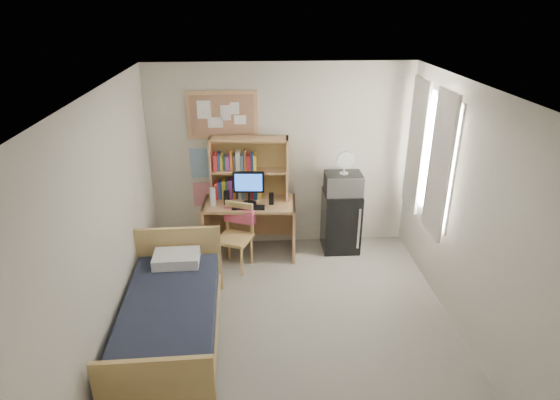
{
  "coord_description": "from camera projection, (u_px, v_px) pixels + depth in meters",
  "views": [
    {
      "loc": [
        -0.4,
        -4.08,
        3.36
      ],
      "look_at": [
        -0.07,
        1.2,
        1.05
      ],
      "focal_mm": 30.0,
      "sensor_mm": 36.0,
      "label": 1
    }
  ],
  "objects": [
    {
      "name": "microwave",
      "position": [
        343.0,
        184.0,
        6.4
      ],
      "size": [
        0.5,
        0.38,
        0.29
      ],
      "primitive_type": "cube",
      "rotation": [
        0.0,
        0.0,
        -0.01
      ],
      "color": "silver",
      "rests_on": "mini_fridge"
    },
    {
      "name": "mini_fridge",
      "position": [
        341.0,
        221.0,
        6.65
      ],
      "size": [
        0.51,
        0.51,
        0.86
      ],
      "primitive_type": "cube",
      "rotation": [
        0.0,
        0.0,
        -0.01
      ],
      "color": "black",
      "rests_on": "floor"
    },
    {
      "name": "hoodie",
      "position": [
        240.0,
        215.0,
        6.22
      ],
      "size": [
        0.43,
        0.27,
        0.2
      ],
      "primitive_type": "cube",
      "rotation": [
        0.0,
        0.0,
        -0.39
      ],
      "color": "#DE5474",
      "rests_on": "desk_chair"
    },
    {
      "name": "wall_right",
      "position": [
        473.0,
        220.0,
        4.68
      ],
      "size": [
        0.04,
        4.2,
        2.6
      ],
      "primitive_type": "cube",
      "color": "beige",
      "rests_on": "floor"
    },
    {
      "name": "curtain_left",
      "position": [
        440.0,
        166.0,
        5.29
      ],
      "size": [
        0.04,
        0.55,
        1.7
      ],
      "primitive_type": "cube",
      "color": "silver",
      "rests_on": "wall_right"
    },
    {
      "name": "curtain_right",
      "position": [
        416.0,
        145.0,
        6.02
      ],
      "size": [
        0.04,
        0.55,
        1.7
      ],
      "primitive_type": "cube",
      "color": "silver",
      "rests_on": "wall_right"
    },
    {
      "name": "desk",
      "position": [
        250.0,
        228.0,
        6.53
      ],
      "size": [
        1.29,
        0.71,
        0.78
      ],
      "primitive_type": "cube",
      "rotation": [
        0.0,
        0.0,
        -0.07
      ],
      "color": "tan",
      "rests_on": "floor"
    },
    {
      "name": "wall_left",
      "position": [
        108.0,
        231.0,
        4.48
      ],
      "size": [
        0.04,
        4.2,
        2.6
      ],
      "primitive_type": "cube",
      "color": "beige",
      "rests_on": "floor"
    },
    {
      "name": "desk_fan",
      "position": [
        344.0,
        163.0,
        6.28
      ],
      "size": [
        0.24,
        0.24,
        0.3
      ],
      "primitive_type": "cylinder",
      "rotation": [
        0.0,
        0.0,
        -0.01
      ],
      "color": "white",
      "rests_on": "microwave"
    },
    {
      "name": "desk_chair",
      "position": [
        235.0,
        238.0,
        6.14
      ],
      "size": [
        0.58,
        0.58,
        0.89
      ],
      "primitive_type": "cube",
      "rotation": [
        0.0,
        0.0,
        -0.39
      ],
      "color": "tan",
      "rests_on": "floor"
    },
    {
      "name": "wall_front",
      "position": [
        328.0,
        391.0,
        2.66
      ],
      "size": [
        3.6,
        0.04,
        2.6
      ],
      "primitive_type": "cube",
      "color": "beige",
      "rests_on": "floor"
    },
    {
      "name": "monitor",
      "position": [
        249.0,
        189.0,
        6.23
      ],
      "size": [
        0.42,
        0.06,
        0.44
      ],
      "primitive_type": "cube",
      "rotation": [
        0.0,
        0.0,
        -0.07
      ],
      "color": "black",
      "rests_on": "desk"
    },
    {
      "name": "wall_back",
      "position": [
        281.0,
        158.0,
        6.5
      ],
      "size": [
        3.6,
        0.04,
        2.6
      ],
      "primitive_type": "cube",
      "color": "beige",
      "rests_on": "floor"
    },
    {
      "name": "window_unit",
      "position": [
        430.0,
        155.0,
        5.66
      ],
      "size": [
        0.1,
        1.4,
        1.7
      ],
      "primitive_type": "cube",
      "color": "white",
      "rests_on": "wall_right"
    },
    {
      "name": "ceiling",
      "position": [
        296.0,
        92.0,
        4.06
      ],
      "size": [
        3.6,
        4.2,
        0.02
      ],
      "primitive_type": "cube",
      "color": "white",
      "rests_on": "wall_back"
    },
    {
      "name": "keyboard",
      "position": [
        248.0,
        208.0,
        6.19
      ],
      "size": [
        0.44,
        0.17,
        0.02
      ],
      "primitive_type": "cube",
      "rotation": [
        0.0,
        0.0,
        -0.07
      ],
      "color": "black",
      "rests_on": "desk"
    },
    {
      "name": "bed",
      "position": [
        171.0,
        323.0,
        4.83
      ],
      "size": [
        1.01,
        1.94,
        0.53
      ],
      "primitive_type": "cube",
      "rotation": [
        0.0,
        0.0,
        0.02
      ],
      "color": "black",
      "rests_on": "floor"
    },
    {
      "name": "bulletin_board",
      "position": [
        222.0,
        115.0,
        6.19
      ],
      "size": [
        0.94,
        0.03,
        0.64
      ],
      "primitive_type": "cube",
      "color": "#A37356",
      "rests_on": "wall_back"
    },
    {
      "name": "speaker_right",
      "position": [
        271.0,
        199.0,
        6.29
      ],
      "size": [
        0.07,
        0.07,
        0.16
      ],
      "primitive_type": "cube",
      "rotation": [
        0.0,
        0.0,
        -0.07
      ],
      "color": "black",
      "rests_on": "desk"
    },
    {
      "name": "water_bottle",
      "position": [
        213.0,
        197.0,
        6.24
      ],
      "size": [
        0.08,
        0.08,
        0.25
      ],
      "primitive_type": "cylinder",
      "rotation": [
        0.0,
        0.0,
        -0.07
      ],
      "color": "white",
      "rests_on": "desk"
    },
    {
      "name": "floor",
      "position": [
        293.0,
        333.0,
        5.1
      ],
      "size": [
        3.6,
        4.2,
        0.02
      ],
      "primitive_type": "cube",
      "color": "gray",
      "rests_on": "ground"
    },
    {
      "name": "poster_japan",
      "position": [
        204.0,
        194.0,
        6.64
      ],
      "size": [
        0.28,
        0.01,
        0.36
      ],
      "primitive_type": "cube",
      "color": "#C2223C",
      "rests_on": "wall_back"
    },
    {
      "name": "speaker_left",
      "position": [
        227.0,
        198.0,
        6.29
      ],
      "size": [
        0.08,
        0.08,
        0.18
      ],
      "primitive_type": "cube",
      "rotation": [
        0.0,
        0.0,
        -0.07
      ],
      "color": "black",
      "rests_on": "desk"
    },
    {
      "name": "pillow",
      "position": [
        176.0,
        258.0,
        5.38
      ],
      "size": [
        0.53,
        0.38,
        0.12
      ],
      "primitive_type": "cube",
      "rotation": [
        0.0,
        0.0,
        0.02
      ],
      "color": "white",
      "rests_on": "bed"
    },
    {
      "name": "poster_wave",
      "position": [
        201.0,
        163.0,
        6.45
      ],
      "size": [
        0.3,
        0.01,
        0.42
      ],
      "primitive_type": "cube",
      "color": "#26649B",
      "rests_on": "wall_back"
    },
    {
      "name": "hutch",
      "position": [
        249.0,
        169.0,
        6.34
      ],
      "size": [
        1.07,
        0.34,
        0.87
      ],
      "primitive_type": "cube",
      "rotation": [
        0.0,
        0.0,
        -0.07
      ],
      "color": "tan",
      "rests_on": "desk"
    }
  ]
}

